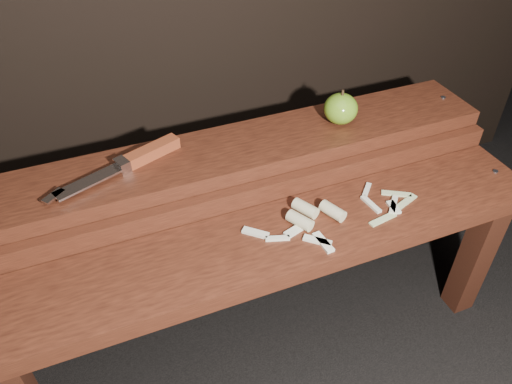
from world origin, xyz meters
name	(u,v)px	position (x,y,z in m)	size (l,w,h in m)	color
ground	(265,336)	(0.00, 0.00, 0.00)	(60.00, 60.00, 0.00)	black
bench_front_tier	(278,262)	(0.00, -0.06, 0.35)	(1.20, 0.20, 0.42)	#33160C
bench_rear_tier	(239,177)	(0.00, 0.17, 0.41)	(1.20, 0.21, 0.50)	#33160C
apple	(341,109)	(0.26, 0.17, 0.54)	(0.08, 0.08, 0.08)	#65921D
knife	(137,159)	(-0.22, 0.19, 0.51)	(0.30, 0.13, 0.03)	brown
apple_scraps	(322,215)	(0.11, -0.04, 0.43)	(0.40, 0.16, 0.03)	beige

